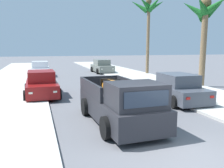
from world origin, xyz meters
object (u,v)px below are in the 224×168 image
car_right_mid (102,67)px  car_right_near (177,89)px  pickup_truck (120,103)px  palm_tree_right_mid (204,18)px  car_left_mid (42,85)px  car_left_near (40,70)px  palm_tree_right_fore (149,12)px

car_right_mid → car_right_near: bearing=-90.3°
pickup_truck → palm_tree_right_mid: 11.64m
pickup_truck → car_left_mid: pickup_truck is taller
car_left_near → palm_tree_right_mid: size_ratio=0.67×
palm_tree_right_fore → pickup_truck: bearing=-119.1°
pickup_truck → palm_tree_right_fore: 18.71m
palm_tree_right_mid → car_left_mid: bearing=-179.7°
pickup_truck → car_right_mid: size_ratio=1.23×
car_right_near → car_right_mid: same height
car_right_mid → palm_tree_right_fore: 8.02m
car_right_near → car_right_mid: 15.93m
pickup_truck → car_left_mid: 7.00m
car_left_mid → palm_tree_right_mid: bearing=0.3°
car_right_mid → palm_tree_right_mid: size_ratio=0.66×
pickup_truck → car_left_near: bearing=99.1°
pickup_truck → car_right_mid: bearing=77.1°
car_right_near → pickup_truck: bearing=-147.4°
palm_tree_right_fore → palm_tree_right_mid: 9.17m
palm_tree_right_mid → pickup_truck: bearing=-143.2°
car_right_mid → car_left_mid: bearing=-120.0°
car_right_near → car_right_mid: size_ratio=1.00×
palm_tree_right_fore → palm_tree_right_mid: (0.03, -9.03, -1.62)m
pickup_truck → car_right_mid: (4.28, 18.61, -0.10)m
car_left_near → palm_tree_right_mid: palm_tree_right_mid is taller
car_left_near → palm_tree_right_fore: (11.34, -1.39, 5.97)m
palm_tree_right_fore → palm_tree_right_mid: palm_tree_right_fore is taller
palm_tree_right_fore → car_right_mid: bearing=144.7°
car_right_near → palm_tree_right_mid: bearing=40.3°
car_left_mid → palm_tree_right_fore: size_ratio=0.53×
car_left_mid → pickup_truck: bearing=-66.8°
pickup_truck → car_right_near: (4.20, 2.69, -0.10)m
car_right_near → palm_tree_right_mid: size_ratio=0.67×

